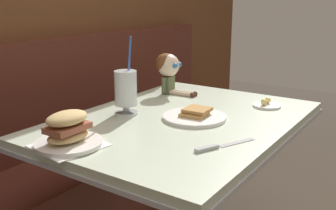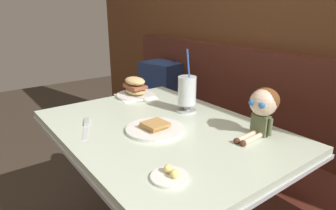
{
  "view_description": "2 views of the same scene",
  "coord_description": "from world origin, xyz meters",
  "px_view_note": "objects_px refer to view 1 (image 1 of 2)",
  "views": [
    {
      "loc": [
        -1.28,
        -0.62,
        1.21
      ],
      "look_at": [
        0.0,
        0.25,
        0.78
      ],
      "focal_mm": 42.64,
      "sensor_mm": 36.0,
      "label": 1
    },
    {
      "loc": [
        0.97,
        -0.51,
        1.24
      ],
      "look_at": [
        0.03,
        0.19,
        0.85
      ],
      "focal_mm": 31.35,
      "sensor_mm": 36.0,
      "label": 2
    }
  ],
  "objects_px": {
    "butter_knife": "(215,147)",
    "seated_doll": "(168,67)",
    "butter_saucer": "(267,105)",
    "toast_plate": "(195,116)",
    "milkshake_glass": "(126,90)",
    "sandwich_plate": "(68,132)"
  },
  "relations": [
    {
      "from": "milkshake_glass",
      "to": "sandwich_plate",
      "type": "height_order",
      "value": "milkshake_glass"
    },
    {
      "from": "butter_saucer",
      "to": "butter_knife",
      "type": "height_order",
      "value": "butter_saucer"
    },
    {
      "from": "sandwich_plate",
      "to": "butter_knife",
      "type": "xyz_separation_m",
      "value": [
        0.25,
        -0.4,
        -0.04
      ]
    },
    {
      "from": "seated_doll",
      "to": "milkshake_glass",
      "type": "bearing_deg",
      "value": -171.24
    },
    {
      "from": "milkshake_glass",
      "to": "butter_saucer",
      "type": "bearing_deg",
      "value": -45.15
    },
    {
      "from": "butter_knife",
      "to": "milkshake_glass",
      "type": "bearing_deg",
      "value": 74.74
    },
    {
      "from": "sandwich_plate",
      "to": "butter_saucer",
      "type": "xyz_separation_m",
      "value": [
        0.81,
        -0.36,
        -0.04
      ]
    },
    {
      "from": "butter_knife",
      "to": "seated_doll",
      "type": "xyz_separation_m",
      "value": [
        0.53,
        0.54,
        0.12
      ]
    },
    {
      "from": "butter_saucer",
      "to": "toast_plate",
      "type": "bearing_deg",
      "value": 152.62
    },
    {
      "from": "toast_plate",
      "to": "milkshake_glass",
      "type": "relative_size",
      "value": 0.79
    },
    {
      "from": "seated_doll",
      "to": "butter_knife",
      "type": "bearing_deg",
      "value": -134.46
    },
    {
      "from": "sandwich_plate",
      "to": "butter_knife",
      "type": "relative_size",
      "value": 1.03
    },
    {
      "from": "milkshake_glass",
      "to": "sandwich_plate",
      "type": "bearing_deg",
      "value": -169.08
    },
    {
      "from": "milkshake_glass",
      "to": "sandwich_plate",
      "type": "relative_size",
      "value": 1.38
    },
    {
      "from": "butter_saucer",
      "to": "seated_doll",
      "type": "relative_size",
      "value": 0.54
    },
    {
      "from": "milkshake_glass",
      "to": "seated_doll",
      "type": "distance_m",
      "value": 0.4
    },
    {
      "from": "toast_plate",
      "to": "milkshake_glass",
      "type": "xyz_separation_m",
      "value": [
        -0.1,
        0.26,
        0.09
      ]
    },
    {
      "from": "milkshake_glass",
      "to": "sandwich_plate",
      "type": "distance_m",
      "value": 0.39
    },
    {
      "from": "butter_knife",
      "to": "sandwich_plate",
      "type": "bearing_deg",
      "value": 121.6
    },
    {
      "from": "toast_plate",
      "to": "milkshake_glass",
      "type": "height_order",
      "value": "milkshake_glass"
    },
    {
      "from": "butter_knife",
      "to": "seated_doll",
      "type": "bearing_deg",
      "value": 45.54
    },
    {
      "from": "butter_knife",
      "to": "seated_doll",
      "type": "relative_size",
      "value": 1.0
    }
  ]
}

